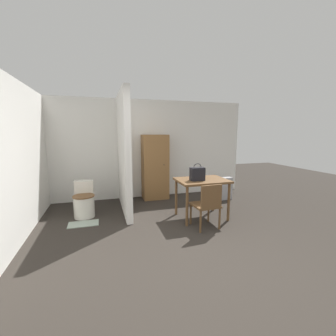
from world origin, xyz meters
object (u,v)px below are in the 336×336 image
at_px(dining_table, 202,184).
at_px(wooden_chair, 207,204).
at_px(handbag, 197,174).
at_px(wooden_cabinet, 155,167).
at_px(space_heater, 225,188).
at_px(toilet, 84,202).

xyz_separation_m(dining_table, wooden_chair, (-0.13, -0.50, -0.23)).
bearing_deg(dining_table, handbag, -152.41).
relative_size(handbag, wooden_cabinet, 0.20).
bearing_deg(wooden_cabinet, space_heater, -19.77).
relative_size(wooden_chair, space_heater, 1.45).
height_order(wooden_cabinet, space_heater, wooden_cabinet).
distance_m(handbag, space_heater, 1.74).
xyz_separation_m(dining_table, wooden_cabinet, (-0.57, 1.57, 0.14)).
height_order(toilet, handbag, handbag).
relative_size(dining_table, space_heater, 1.73).
height_order(wooden_chair, space_heater, wooden_chair).
distance_m(wooden_cabinet, space_heater, 1.86).
xyz_separation_m(wooden_chair, wooden_cabinet, (-0.44, 2.07, 0.37)).
bearing_deg(wooden_chair, toilet, 145.63).
height_order(handbag, wooden_cabinet, wooden_cabinet).
relative_size(toilet, handbag, 2.10).
bearing_deg(wooden_chair, space_heater, 46.01).
height_order(dining_table, handbag, handbag).
relative_size(dining_table, wooden_chair, 1.19).
distance_m(toilet, space_heater, 3.36).
bearing_deg(space_heater, toilet, -176.29).
height_order(toilet, wooden_cabinet, wooden_cabinet).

